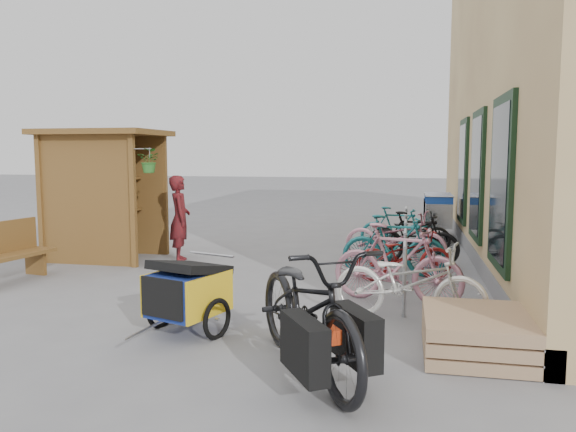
% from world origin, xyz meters
% --- Properties ---
extents(ground, '(80.00, 80.00, 0.00)m').
position_xyz_m(ground, '(0.00, 0.00, 0.00)').
color(ground, gray).
extents(kiosk, '(2.49, 1.65, 2.40)m').
position_xyz_m(kiosk, '(-3.28, 2.47, 1.55)').
color(kiosk, brown).
rests_on(kiosk, ground).
extents(bike_rack, '(0.05, 5.35, 0.86)m').
position_xyz_m(bike_rack, '(2.30, 2.40, 0.52)').
color(bike_rack, '#A5A8AD').
rests_on(bike_rack, ground).
extents(pallet_stack, '(1.00, 1.20, 0.40)m').
position_xyz_m(pallet_stack, '(3.00, -1.40, 0.21)').
color(pallet_stack, tan).
rests_on(pallet_stack, ground).
extents(bench, '(0.66, 1.52, 0.93)m').
position_xyz_m(bench, '(-3.68, 0.37, 0.48)').
color(bench, brown).
rests_on(bench, ground).
extents(shopping_carts, '(0.60, 2.02, 1.08)m').
position_xyz_m(shopping_carts, '(3.00, 6.39, 0.63)').
color(shopping_carts, silver).
rests_on(shopping_carts, ground).
extents(child_trailer, '(0.95, 1.47, 0.85)m').
position_xyz_m(child_trailer, '(-0.03, -1.33, 0.47)').
color(child_trailer, navy).
rests_on(child_trailer, ground).
extents(cargo_bike, '(1.88, 2.37, 1.20)m').
position_xyz_m(cargo_bike, '(1.47, -2.20, 0.59)').
color(cargo_bike, black).
rests_on(cargo_bike, ground).
extents(person_kiosk, '(0.58, 0.68, 1.58)m').
position_xyz_m(person_kiosk, '(-1.74, 2.54, 0.79)').
color(person_kiosk, maroon).
rests_on(person_kiosk, ground).
extents(bike_0, '(1.90, 1.06, 0.95)m').
position_xyz_m(bike_0, '(2.35, -0.42, 0.47)').
color(bike_0, white).
rests_on(bike_0, ground).
extents(bike_1, '(1.82, 0.93, 1.05)m').
position_xyz_m(bike_1, '(2.20, 0.40, 0.53)').
color(bike_1, pink).
rests_on(bike_1, ground).
extents(bike_2, '(1.61, 0.94, 0.80)m').
position_xyz_m(bike_2, '(2.28, 1.78, 0.40)').
color(bike_2, maroon).
rests_on(bike_2, ground).
extents(bike_3, '(1.66, 0.50, 0.99)m').
position_xyz_m(bike_3, '(2.12, 2.05, 0.50)').
color(bike_3, '#1E7278').
rests_on(bike_3, ground).
extents(bike_4, '(1.96, 1.12, 0.98)m').
position_xyz_m(bike_4, '(2.12, 3.00, 0.49)').
color(bike_4, pink).
rests_on(bike_4, ground).
extents(bike_5, '(1.63, 0.70, 0.95)m').
position_xyz_m(bike_5, '(2.45, 3.10, 0.47)').
color(bike_5, black).
rests_on(bike_5, ground).
extents(bike_6, '(1.67, 0.84, 0.84)m').
position_xyz_m(bike_6, '(2.39, 4.16, 0.42)').
color(bike_6, black).
rests_on(bike_6, ground).
extents(bike_7, '(1.51, 0.53, 0.89)m').
position_xyz_m(bike_7, '(2.12, 4.55, 0.45)').
color(bike_7, '#1E7278').
rests_on(bike_7, ground).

